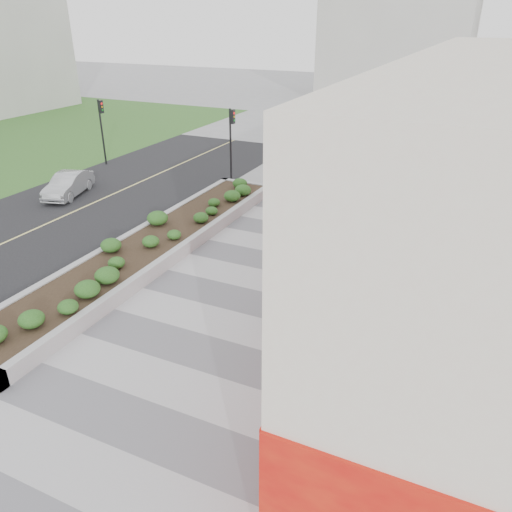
# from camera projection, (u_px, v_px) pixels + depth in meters

# --- Properties ---
(ground) EXTENTS (160.00, 160.00, 0.00)m
(ground) POSITION_uv_depth(u_px,v_px,m) (171.00, 390.00, 13.28)
(ground) COLOR gray
(ground) RESTS_ON ground
(walkway) EXTENTS (8.00, 36.00, 0.01)m
(walkway) POSITION_uv_depth(u_px,v_px,m) (224.00, 332.00, 15.73)
(walkway) COLOR #A8A8AD
(walkway) RESTS_ON ground
(building) EXTENTS (6.04, 24.08, 8.00)m
(building) POSITION_uv_depth(u_px,v_px,m) (497.00, 187.00, 16.22)
(building) COLOR beige
(building) RESTS_ON ground
(planter) EXTENTS (3.00, 18.00, 0.90)m
(planter) POSITION_uv_depth(u_px,v_px,m) (154.00, 242.00, 20.90)
(planter) COLOR #9E9EA0
(planter) RESTS_ON ground
(street) EXTENTS (10.00, 40.00, 0.00)m
(street) POSITION_uv_depth(u_px,v_px,m) (41.00, 227.00, 23.56)
(street) COLOR black
(street) RESTS_ON ground
(traffic_signal_near) EXTENTS (0.33, 0.28, 4.20)m
(traffic_signal_near) POSITION_uv_depth(u_px,v_px,m) (231.00, 134.00, 29.11)
(traffic_signal_near) COLOR black
(traffic_signal_near) RESTS_ON ground
(traffic_signal_far) EXTENTS (0.33, 0.28, 4.20)m
(traffic_signal_far) POSITION_uv_depth(u_px,v_px,m) (102.00, 122.00, 32.20)
(traffic_signal_far) COLOR black
(traffic_signal_far) RESTS_ON ground
(distant_bldg_north_l) EXTENTS (16.00, 12.00, 20.00)m
(distant_bldg_north_l) POSITION_uv_depth(u_px,v_px,m) (403.00, 5.00, 55.71)
(distant_bldg_north_l) COLOR #ADAAA3
(distant_bldg_north_l) RESTS_ON ground
(manhole_cover) EXTENTS (0.44, 0.44, 0.01)m
(manhole_cover) POSITION_uv_depth(u_px,v_px,m) (238.00, 336.00, 15.54)
(manhole_cover) COLOR #595654
(manhole_cover) RESTS_ON ground
(skateboarder) EXTENTS (0.49, 0.75, 1.47)m
(skateboarder) POSITION_uv_depth(u_px,v_px,m) (273.00, 299.00, 16.07)
(skateboarder) COLOR beige
(skateboarder) RESTS_ON ground
(car_silver) EXTENTS (2.37, 4.04, 1.26)m
(car_silver) POSITION_uv_depth(u_px,v_px,m) (68.00, 185.00, 27.34)
(car_silver) COLOR #A8ABB0
(car_silver) RESTS_ON ground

